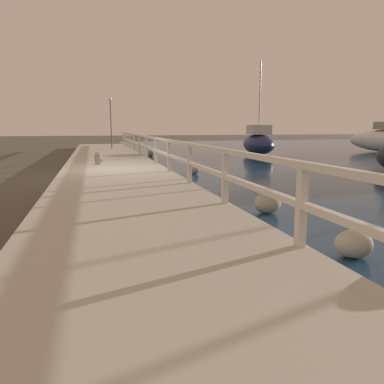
% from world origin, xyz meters
% --- Properties ---
extents(ground_plane, '(120.00, 120.00, 0.00)m').
position_xyz_m(ground_plane, '(0.00, 0.00, 0.00)').
color(ground_plane, '#4C473D').
extents(dock_walkway, '(3.32, 36.00, 0.28)m').
position_xyz_m(dock_walkway, '(0.00, 0.00, 0.14)').
color(dock_walkway, '#B2AD9E').
rests_on(dock_walkway, ground).
extents(railing, '(0.10, 32.50, 0.96)m').
position_xyz_m(railing, '(1.56, 0.00, 0.93)').
color(railing, silver).
rests_on(railing, dock_walkway).
extents(boulder_upstream, '(0.51, 0.46, 0.39)m').
position_xyz_m(boulder_upstream, '(2.48, -6.03, 0.19)').
color(boulder_upstream, gray).
rests_on(boulder_upstream, ground).
extents(boulder_mid_strip, '(0.47, 0.42, 0.35)m').
position_xyz_m(boulder_mid_strip, '(2.43, -8.52, 0.18)').
color(boulder_mid_strip, gray).
rests_on(boulder_mid_strip, ground).
extents(boulder_far_strip, '(0.45, 0.40, 0.34)m').
position_xyz_m(boulder_far_strip, '(2.40, 8.27, 0.17)').
color(boulder_far_strip, '#666056').
rests_on(boulder_far_strip, ground).
extents(boulder_downstream, '(0.43, 0.38, 0.32)m').
position_xyz_m(boulder_downstream, '(2.66, -0.00, 0.16)').
color(boulder_downstream, slate).
rests_on(boulder_downstream, ground).
extents(mooring_bollard, '(0.26, 0.26, 0.47)m').
position_xyz_m(mooring_bollard, '(-0.48, 1.41, 0.51)').
color(mooring_bollard, gray).
rests_on(mooring_bollard, dock_walkway).
extents(dock_lamp, '(0.20, 0.20, 3.06)m').
position_xyz_m(dock_lamp, '(0.46, 11.25, 2.27)').
color(dock_lamp, '#514C47').
rests_on(dock_lamp, dock_walkway).
extents(sailboat_navy, '(2.23, 4.12, 5.28)m').
position_xyz_m(sailboat_navy, '(8.77, 8.11, 0.70)').
color(sailboat_navy, '#192347').
rests_on(sailboat_navy, water_surface).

